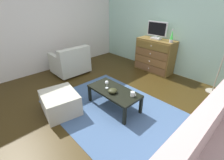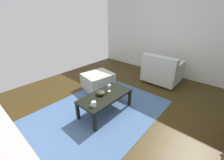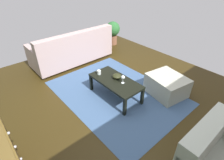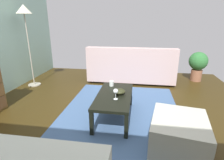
{
  "view_description": "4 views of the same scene",
  "coord_description": "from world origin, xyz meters",
  "px_view_note": "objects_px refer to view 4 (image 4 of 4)",
  "views": [
    {
      "loc": [
        1.96,
        -1.92,
        1.93
      ],
      "look_at": [
        0.17,
        -0.21,
        0.65
      ],
      "focal_mm": 25.27,
      "sensor_mm": 36.0,
      "label": 1
    },
    {
      "loc": [
        1.76,
        1.49,
        1.79
      ],
      "look_at": [
        0.02,
        -0.03,
        0.68
      ],
      "focal_mm": 22.88,
      "sensor_mm": 36.0,
      "label": 2
    },
    {
      "loc": [
        -1.91,
        1.73,
        2.2
      ],
      "look_at": [
        -0.09,
        0.15,
        0.6
      ],
      "focal_mm": 28.24,
      "sensor_mm": 36.0,
      "label": 3
    },
    {
      "loc": [
        -2.32,
        -0.46,
        1.43
      ],
      "look_at": [
        -0.01,
        -0.1,
        0.66
      ],
      "focal_mm": 28.64,
      "sensor_mm": 36.0,
      "label": 4
    }
  ],
  "objects_px": {
    "mug": "(112,83)",
    "couch_large": "(131,68)",
    "ottoman": "(178,134)",
    "standing_lamp": "(25,17)",
    "bowl_decorative": "(120,91)",
    "potted_plant": "(198,64)",
    "coffee_table": "(114,98)",
    "wine_glass": "(116,92)"
  },
  "relations": [
    {
      "from": "wine_glass",
      "to": "bowl_decorative",
      "type": "bearing_deg",
      "value": -9.72
    },
    {
      "from": "wine_glass",
      "to": "standing_lamp",
      "type": "distance_m",
      "value": 2.68
    },
    {
      "from": "wine_glass",
      "to": "couch_large",
      "type": "distance_m",
      "value": 1.99
    },
    {
      "from": "coffee_table",
      "to": "ottoman",
      "type": "relative_size",
      "value": 1.48
    },
    {
      "from": "standing_lamp",
      "to": "potted_plant",
      "type": "relative_size",
      "value": 2.43
    },
    {
      "from": "wine_glass",
      "to": "ottoman",
      "type": "height_order",
      "value": "wine_glass"
    },
    {
      "from": "potted_plant",
      "to": "wine_glass",
      "type": "bearing_deg",
      "value": 142.49
    },
    {
      "from": "potted_plant",
      "to": "coffee_table",
      "type": "bearing_deg",
      "value": 139.82
    },
    {
      "from": "bowl_decorative",
      "to": "potted_plant",
      "type": "bearing_deg",
      "value": -39.56
    },
    {
      "from": "coffee_table",
      "to": "mug",
      "type": "bearing_deg",
      "value": 14.71
    },
    {
      "from": "potted_plant",
      "to": "mug",
      "type": "bearing_deg",
      "value": 132.62
    },
    {
      "from": "bowl_decorative",
      "to": "mug",
      "type": "bearing_deg",
      "value": 27.93
    },
    {
      "from": "bowl_decorative",
      "to": "potted_plant",
      "type": "xyz_separation_m",
      "value": [
        2.05,
        -1.69,
        0.01
      ]
    },
    {
      "from": "bowl_decorative",
      "to": "couch_large",
      "type": "relative_size",
      "value": 0.08
    },
    {
      "from": "couch_large",
      "to": "potted_plant",
      "type": "bearing_deg",
      "value": -80.51
    },
    {
      "from": "mug",
      "to": "potted_plant",
      "type": "bearing_deg",
      "value": -47.38
    },
    {
      "from": "mug",
      "to": "couch_large",
      "type": "bearing_deg",
      "value": -10.07
    },
    {
      "from": "coffee_table",
      "to": "potted_plant",
      "type": "bearing_deg",
      "value": -40.18
    },
    {
      "from": "mug",
      "to": "bowl_decorative",
      "type": "xyz_separation_m",
      "value": [
        -0.33,
        -0.18,
        -0.0
      ]
    },
    {
      "from": "mug",
      "to": "standing_lamp",
      "type": "bearing_deg",
      "value": 67.82
    },
    {
      "from": "ottoman",
      "to": "potted_plant",
      "type": "bearing_deg",
      "value": -19.25
    },
    {
      "from": "couch_large",
      "to": "potted_plant",
      "type": "relative_size",
      "value": 2.85
    },
    {
      "from": "wine_glass",
      "to": "bowl_decorative",
      "type": "relative_size",
      "value": 0.92
    },
    {
      "from": "ottoman",
      "to": "standing_lamp",
      "type": "height_order",
      "value": "standing_lamp"
    },
    {
      "from": "couch_large",
      "to": "wine_glass",
      "type": "bearing_deg",
      "value": 176.63
    },
    {
      "from": "standing_lamp",
      "to": "potted_plant",
      "type": "xyz_separation_m",
      "value": [
        0.92,
        -3.83,
        -1.06
      ]
    },
    {
      "from": "coffee_table",
      "to": "mug",
      "type": "relative_size",
      "value": 9.1
    },
    {
      "from": "potted_plant",
      "to": "ottoman",
      "type": "bearing_deg",
      "value": 160.75
    },
    {
      "from": "ottoman",
      "to": "standing_lamp",
      "type": "xyz_separation_m",
      "value": [
        1.77,
        2.89,
        1.3
      ]
    },
    {
      "from": "ottoman",
      "to": "bowl_decorative",
      "type": "bearing_deg",
      "value": 49.66
    },
    {
      "from": "couch_large",
      "to": "standing_lamp",
      "type": "height_order",
      "value": "standing_lamp"
    },
    {
      "from": "couch_large",
      "to": "bowl_decorative",
      "type": "bearing_deg",
      "value": 177.36
    },
    {
      "from": "coffee_table",
      "to": "mug",
      "type": "xyz_separation_m",
      "value": [
        0.38,
        0.1,
        0.09
      ]
    },
    {
      "from": "ottoman",
      "to": "standing_lamp",
      "type": "distance_m",
      "value": 3.63
    },
    {
      "from": "coffee_table",
      "to": "couch_large",
      "type": "xyz_separation_m",
      "value": [
        1.83,
        -0.16,
        -0.0
      ]
    },
    {
      "from": "standing_lamp",
      "to": "mug",
      "type": "bearing_deg",
      "value": -112.18
    },
    {
      "from": "wine_glass",
      "to": "couch_large",
      "type": "xyz_separation_m",
      "value": [
        1.98,
        -0.12,
        -0.17
      ]
    },
    {
      "from": "mug",
      "to": "potted_plant",
      "type": "distance_m",
      "value": 2.54
    },
    {
      "from": "standing_lamp",
      "to": "ottoman",
      "type": "bearing_deg",
      "value": -121.5
    },
    {
      "from": "ottoman",
      "to": "couch_large",
      "type": "bearing_deg",
      "value": 15.51
    },
    {
      "from": "bowl_decorative",
      "to": "potted_plant",
      "type": "height_order",
      "value": "potted_plant"
    },
    {
      "from": "wine_glass",
      "to": "mug",
      "type": "relative_size",
      "value": 1.38
    }
  ]
}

